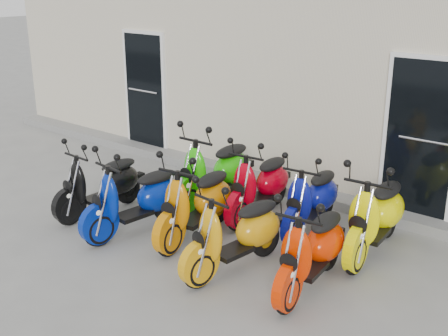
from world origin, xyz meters
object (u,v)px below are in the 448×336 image
at_px(scooter_front_orange_a, 196,193).
at_px(scooter_back_yellow, 377,205).
at_px(scooter_back_blue, 312,190).
at_px(scooter_back_green, 215,162).
at_px(scooter_back_red, 260,176).
at_px(scooter_front_red, 312,239).
at_px(scooter_front_blue, 135,189).
at_px(scooter_front_orange_b, 236,223).
at_px(scooter_front_black, 100,175).

xyz_separation_m(scooter_front_orange_a, scooter_back_yellow, (1.99, 1.04, 0.02)).
bearing_deg(scooter_back_yellow, scooter_back_blue, 170.03).
height_order(scooter_back_green, scooter_back_yellow, scooter_back_green).
xyz_separation_m(scooter_back_green, scooter_back_red, (0.76, 0.08, -0.06)).
height_order(scooter_front_orange_a, scooter_back_green, scooter_back_green).
xyz_separation_m(scooter_front_red, scooter_back_yellow, (0.18, 1.21, 0.05)).
xyz_separation_m(scooter_front_blue, scooter_back_yellow, (2.73, 1.42, 0.02)).
bearing_deg(scooter_back_blue, scooter_front_orange_a, -139.38).
bearing_deg(scooter_back_blue, scooter_back_green, 178.00).
distance_m(scooter_front_orange_b, scooter_front_red, 0.91).
height_order(scooter_front_orange_b, scooter_front_red, scooter_front_orange_b).
relative_size(scooter_front_orange_a, scooter_back_yellow, 0.98).
bearing_deg(scooter_back_green, scooter_front_orange_a, -62.92).
xyz_separation_m(scooter_front_black, scooter_back_blue, (2.65, 1.38, 0.00)).
bearing_deg(scooter_back_blue, scooter_back_red, 176.17).
bearing_deg(scooter_front_blue, scooter_back_yellow, 33.82).
relative_size(scooter_front_blue, scooter_back_red, 1.01).
bearing_deg(scooter_back_red, scooter_back_green, -178.98).
relative_size(scooter_front_blue, scooter_front_red, 1.04).
height_order(scooter_front_black, scooter_front_orange_b, scooter_front_orange_b).
relative_size(scooter_front_red, scooter_back_blue, 1.02).
xyz_separation_m(scooter_front_orange_b, scooter_back_green, (-1.45, 1.36, 0.07)).
relative_size(scooter_front_red, scooter_back_red, 0.98).
bearing_deg(scooter_back_red, scooter_front_blue, -128.68).
xyz_separation_m(scooter_front_blue, scooter_back_blue, (1.79, 1.50, -0.04)).
xyz_separation_m(scooter_back_red, scooter_back_yellow, (1.76, -0.05, 0.03)).
distance_m(scooter_front_black, scooter_back_blue, 2.99).
bearing_deg(scooter_front_orange_b, scooter_front_blue, -171.83).
bearing_deg(scooter_front_blue, scooter_front_black, 178.60).
height_order(scooter_front_red, scooter_back_green, scooter_back_green).
xyz_separation_m(scooter_front_orange_a, scooter_back_green, (-0.53, 1.00, 0.04)).
height_order(scooter_front_black, scooter_back_red, scooter_back_red).
relative_size(scooter_front_blue, scooter_back_green, 0.92).
height_order(scooter_front_red, scooter_back_red, scooter_back_red).
height_order(scooter_front_red, scooter_back_blue, scooter_front_red).
height_order(scooter_front_blue, scooter_front_red, scooter_front_blue).
distance_m(scooter_front_orange_b, scooter_back_red, 1.60).
bearing_deg(scooter_front_black, scooter_back_blue, 29.36).
relative_size(scooter_front_black, scooter_back_green, 0.86).
distance_m(scooter_front_black, scooter_back_green, 1.66).
height_order(scooter_front_orange_b, scooter_back_red, scooter_back_red).
xyz_separation_m(scooter_front_black, scooter_back_yellow, (3.59, 1.30, 0.06)).
bearing_deg(scooter_back_green, scooter_back_blue, 3.53).
bearing_deg(scooter_back_red, scooter_front_orange_a, -107.00).
bearing_deg(scooter_back_red, scooter_front_orange_b, -69.46).
relative_size(scooter_front_red, scooter_back_yellow, 0.93).
bearing_deg(scooter_front_red, scooter_front_black, 175.54).
distance_m(scooter_back_red, scooter_back_yellow, 1.76).
distance_m(scooter_front_orange_a, scooter_back_green, 1.13).
xyz_separation_m(scooter_front_orange_b, scooter_back_yellow, (1.06, 1.40, 0.04)).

